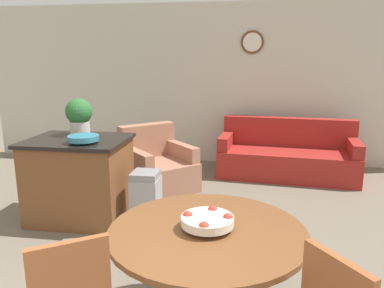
% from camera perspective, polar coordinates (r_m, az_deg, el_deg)
% --- Properties ---
extents(wall_back, '(8.00, 0.09, 2.70)m').
position_cam_1_polar(wall_back, '(6.51, 2.74, 9.02)').
color(wall_back, beige).
rests_on(wall_back, ground_plane).
extents(dining_table, '(1.24, 1.24, 0.76)m').
position_cam_1_polar(dining_table, '(2.47, 2.31, -16.41)').
color(dining_table, brown).
rests_on(dining_table, ground_plane).
extents(fruit_bowl, '(0.33, 0.33, 0.11)m').
position_cam_1_polar(fruit_bowl, '(2.37, 2.38, -11.59)').
color(fruit_bowl, silver).
rests_on(fruit_bowl, dining_table).
extents(kitchen_island, '(1.08, 0.85, 0.93)m').
position_cam_1_polar(kitchen_island, '(4.42, -16.72, -5.11)').
color(kitchen_island, brown).
rests_on(kitchen_island, ground_plane).
extents(teal_bowl, '(0.32, 0.32, 0.08)m').
position_cam_1_polar(teal_bowl, '(4.07, -16.23, 0.85)').
color(teal_bowl, teal).
rests_on(teal_bowl, kitchen_island).
extents(potted_plant, '(0.30, 0.30, 0.42)m').
position_cam_1_polar(potted_plant, '(4.49, -16.83, 4.21)').
color(potted_plant, beige).
rests_on(potted_plant, kitchen_island).
extents(trash_bin, '(0.29, 0.31, 0.61)m').
position_cam_1_polar(trash_bin, '(4.14, -7.01, -8.29)').
color(trash_bin, '#9E9EA3').
rests_on(trash_bin, ground_plane).
extents(couch, '(2.13, 1.06, 0.87)m').
position_cam_1_polar(couch, '(6.00, 14.27, -1.95)').
color(couch, maroon).
rests_on(couch, ground_plane).
extents(armchair, '(1.22, 1.22, 0.87)m').
position_cam_1_polar(armchair, '(5.29, -5.34, -3.62)').
color(armchair, '#A87056').
rests_on(armchair, ground_plane).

